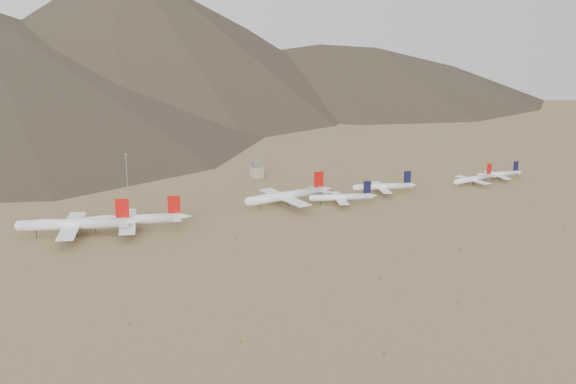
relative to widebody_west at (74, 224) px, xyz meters
name	(u,v)px	position (x,y,z in m)	size (l,w,h in m)	color
ground	(290,225)	(120.49, -31.72, -7.32)	(3000.00, 3000.00, 0.00)	#A28254
widebody_west	(74,224)	(0.00, 0.00, 0.00)	(68.69, 54.72, 21.24)	white
widebody_centre	(130,220)	(31.21, -3.59, -0.46)	(65.35, 51.69, 19.91)	white
widebody_east	(286,196)	(136.63, 7.47, -0.56)	(65.96, 51.08, 19.62)	white
narrowbody_a	(342,197)	(170.93, -5.15, -2.42)	(44.26, 32.90, 15.10)	white
narrowbody_b	(384,186)	(210.66, 7.55, -2.42)	(44.52, 33.00, 15.11)	white
narrowbody_c	(474,179)	(282.32, 0.87, -2.89)	(41.20, 29.95, 13.65)	white
narrowbody_d	(499,174)	(308.90, 5.66, -3.18)	(38.62, 27.95, 12.76)	white
control_tower	(257,171)	(150.49, 88.28, -2.01)	(8.00, 8.00, 12.00)	tan
mast_west	(127,170)	(54.32, 93.18, 6.88)	(2.00, 0.60, 25.70)	gray
mast_centre	(259,162)	(147.32, 75.74, 6.88)	(2.00, 0.60, 25.70)	gray
mast_east	(329,145)	(225.30, 113.84, 6.88)	(2.00, 0.60, 25.70)	gray
mast_far_east	(435,139)	(317.41, 98.83, 6.88)	(2.00, 0.60, 25.70)	gray
desert_scrub	(416,257)	(153.76, -114.37, -7.01)	(436.29, 169.07, 0.92)	brown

